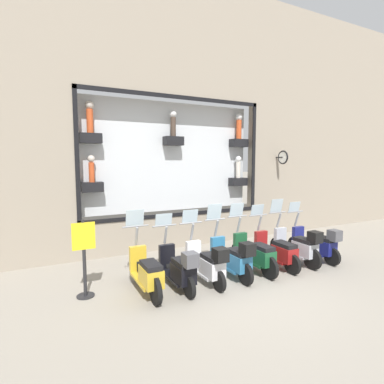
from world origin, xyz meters
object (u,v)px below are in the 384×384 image
(shop_sign_post, at_px, (84,256))
(scooter_yellow_7, at_px, (147,273))
(scooter_navy_0, at_px, (317,244))
(scooter_red_2, at_px, (277,251))
(scooter_white_5, at_px, (207,263))
(scooter_black_6, at_px, (179,268))
(scooter_silver_1, at_px, (298,246))
(scooter_teal_4, at_px, (233,258))
(scooter_green_3, at_px, (255,254))

(shop_sign_post, bearing_deg, scooter_yellow_7, -110.42)
(scooter_navy_0, relative_size, scooter_red_2, 1.00)
(scooter_white_5, xyz_separation_m, shop_sign_post, (0.51, 2.57, 0.40))
(scooter_black_6, bearing_deg, scooter_silver_1, -89.69)
(scooter_navy_0, bearing_deg, scooter_red_2, 87.37)
(scooter_red_2, xyz_separation_m, scooter_black_6, (-0.07, 2.82, 0.03))
(scooter_teal_4, bearing_deg, scooter_silver_1, -89.79)
(scooter_red_2, bearing_deg, scooter_green_3, 89.48)
(scooter_navy_0, distance_m, scooter_silver_1, 0.70)
(scooter_navy_0, relative_size, scooter_white_5, 1.00)
(scooter_green_3, bearing_deg, scooter_navy_0, -91.92)
(scooter_silver_1, xyz_separation_m, scooter_white_5, (-0.02, 2.82, -0.03))
(scooter_navy_0, xyz_separation_m, scooter_red_2, (0.06, 1.41, -0.04))
(scooter_red_2, bearing_deg, shop_sign_post, 84.61)
(scooter_navy_0, height_order, scooter_silver_1, scooter_silver_1)
(scooter_red_2, relative_size, scooter_teal_4, 1.00)
(shop_sign_post, bearing_deg, scooter_green_3, -96.24)
(scooter_silver_1, relative_size, scooter_teal_4, 1.01)
(scooter_navy_0, height_order, scooter_white_5, scooter_white_5)
(scooter_yellow_7, xyz_separation_m, shop_sign_post, (0.43, 1.17, 0.40))
(scooter_yellow_7, bearing_deg, shop_sign_post, 69.58)
(scooter_red_2, distance_m, scooter_yellow_7, 3.52)
(scooter_teal_4, distance_m, scooter_black_6, 1.41)
(scooter_red_2, distance_m, scooter_black_6, 2.82)
(scooter_navy_0, height_order, scooter_teal_4, scooter_teal_4)
(scooter_navy_0, bearing_deg, scooter_silver_1, 88.91)
(scooter_white_5, bearing_deg, scooter_yellow_7, 86.90)
(scooter_red_2, xyz_separation_m, shop_sign_post, (0.44, 4.69, 0.43))
(scooter_silver_1, bearing_deg, scooter_navy_0, -91.09)
(scooter_red_2, distance_m, shop_sign_post, 4.73)
(scooter_yellow_7, height_order, shop_sign_post, scooter_yellow_7)
(scooter_navy_0, relative_size, scooter_black_6, 1.00)
(scooter_red_2, relative_size, shop_sign_post, 1.13)
(shop_sign_post, bearing_deg, scooter_teal_4, -98.68)
(scooter_green_3, height_order, shop_sign_post, scooter_green_3)
(scooter_navy_0, distance_m, scooter_red_2, 1.41)
(scooter_green_3, xyz_separation_m, shop_sign_post, (0.44, 3.98, 0.41))
(scooter_silver_1, distance_m, scooter_teal_4, 2.11)
(scooter_white_5, bearing_deg, scooter_black_6, 90.09)
(scooter_silver_1, bearing_deg, scooter_yellow_7, 89.21)
(scooter_white_5, relative_size, scooter_black_6, 1.00)
(scooter_teal_4, xyz_separation_m, scooter_yellow_7, (0.07, 2.11, -0.02))
(scooter_green_3, bearing_deg, scooter_yellow_7, 89.98)
(scooter_teal_4, bearing_deg, scooter_black_6, 90.45)
(scooter_green_3, relative_size, scooter_black_6, 1.01)
(scooter_navy_0, xyz_separation_m, scooter_teal_4, (0.01, 2.82, 0.01))
(scooter_teal_4, height_order, scooter_white_5, scooter_teal_4)
(scooter_navy_0, relative_size, scooter_yellow_7, 0.99)
(scooter_silver_1, xyz_separation_m, scooter_yellow_7, (0.06, 4.22, -0.04))
(scooter_silver_1, distance_m, shop_sign_post, 5.43)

